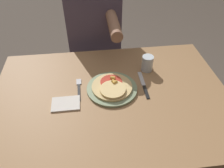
{
  "coord_description": "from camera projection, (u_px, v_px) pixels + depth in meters",
  "views": [
    {
      "loc": [
        -0.1,
        -0.82,
        1.56
      ],
      "look_at": [
        0.01,
        0.05,
        0.78
      ],
      "focal_mm": 35.0,
      "sensor_mm": 36.0,
      "label": 1
    }
  ],
  "objects": [
    {
      "name": "pizza",
      "position": [
        112.0,
        87.0,
        1.18
      ],
      "size": [
        0.22,
        0.22,
        0.04
      ],
      "color": "#DBBC7A",
      "rests_on": "plate"
    },
    {
      "name": "drinking_glass",
      "position": [
        147.0,
        63.0,
        1.3
      ],
      "size": [
        0.07,
        0.07,
        0.1
      ],
      "color": "silver",
      "rests_on": "dining_table"
    },
    {
      "name": "napkin",
      "position": [
        66.0,
        104.0,
        1.11
      ],
      "size": [
        0.14,
        0.1,
        0.01
      ],
      "color": "silver",
      "rests_on": "dining_table"
    },
    {
      "name": "person_diner",
      "position": [
        95.0,
        33.0,
        1.62
      ],
      "size": [
        0.38,
        0.52,
        1.29
      ],
      "color": "#2D2D38",
      "rests_on": "ground_plane"
    },
    {
      "name": "fork",
      "position": [
        79.0,
        88.0,
        1.21
      ],
      "size": [
        0.03,
        0.18,
        0.0
      ],
      "color": "black",
      "rests_on": "dining_table"
    },
    {
      "name": "ground_plane",
      "position": [
        112.0,
        164.0,
        1.66
      ],
      "size": [
        8.0,
        8.0,
        0.0
      ],
      "primitive_type": "plane",
      "color": "brown"
    },
    {
      "name": "plate",
      "position": [
        112.0,
        88.0,
        1.2
      ],
      "size": [
        0.28,
        0.28,
        0.01
      ],
      "color": "gray",
      "rests_on": "dining_table"
    },
    {
      "name": "dining_table",
      "position": [
        112.0,
        108.0,
        1.23
      ],
      "size": [
        1.27,
        0.89,
        0.74
      ],
      "color": "#9E754C",
      "rests_on": "ground_plane"
    },
    {
      "name": "knife",
      "position": [
        144.0,
        85.0,
        1.22
      ],
      "size": [
        0.02,
        0.22,
        0.0
      ],
      "color": "black",
      "rests_on": "dining_table"
    }
  ]
}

